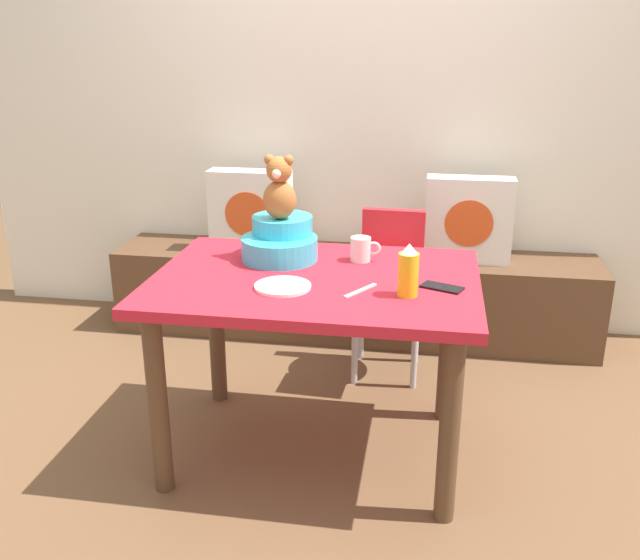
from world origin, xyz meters
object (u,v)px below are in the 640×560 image
book_stack (375,249)px  teddy_bear (279,189)px  ketchup_bottle (408,271)px  dinner_plate_near (283,286)px  cell_phone (442,287)px  coffee_mug (361,249)px  pillow_floral_left (251,211)px  highchair (389,271)px  dining_table (316,305)px  infant_seat_teal (280,241)px  pillow_floral_right (468,220)px

book_stack → teddy_bear: 1.15m
ketchup_bottle → dinner_plate_near: (-0.43, 0.00, -0.08)m
cell_phone → coffee_mug: bearing=72.1°
pillow_floral_left → highchair: (0.78, -0.42, -0.16)m
teddy_bear → dining_table: bearing=-48.3°
ketchup_bottle → dinner_plate_near: size_ratio=0.92×
cell_phone → highchair: bearing=38.6°
ketchup_bottle → cell_phone: 0.17m
highchair → infant_seat_teal: size_ratio=2.39×
pillow_floral_left → infant_seat_teal: same height
pillow_floral_left → ketchup_bottle: (0.90, -1.30, 0.15)m
coffee_mug → dinner_plate_near: coffee_mug is taller
dining_table → highchair: highchair is taller
ketchup_bottle → pillow_floral_right: bearing=79.0°
book_stack → teddy_bear: (-0.29, -0.98, 0.52)m
cell_phone → teddy_bear: bearing=90.8°
dinner_plate_near → pillow_floral_right: bearing=62.1°
teddy_bear → coffee_mug: 0.39m
ketchup_bottle → cell_phone: bearing=37.8°
pillow_floral_right → ketchup_bottle: ketchup_bottle is taller
book_stack → teddy_bear: bearing=-106.6°
teddy_bear → pillow_floral_right: bearing=51.3°
dinner_plate_near → ketchup_bottle: bearing=-0.3°
infant_seat_teal → teddy_bear: (-0.00, -0.00, 0.21)m
infant_seat_teal → teddy_bear: 0.21m
cell_phone → dinner_plate_near: bearing=121.4°
infant_seat_teal → highchair: bearing=53.8°
dining_table → book_stack: bearing=84.2°
dining_table → coffee_mug: coffee_mug is taller
cell_phone → pillow_floral_right: bearing=15.9°
infant_seat_teal → ketchup_bottle: ketchup_bottle is taller
ketchup_bottle → dinner_plate_near: bearing=179.7°
cell_phone → book_stack: bearing=37.7°
book_stack → ketchup_bottle: size_ratio=1.08×
dining_table → dinner_plate_near: 0.21m
pillow_floral_right → dining_table: (-0.60, -1.16, -0.05)m
pillow_floral_left → cell_phone: 1.58m
highchair → dinner_plate_near: size_ratio=3.95×
dinner_plate_near → cell_phone: 0.56m
teddy_bear → coffee_mug: teddy_bear is taller
teddy_bear → dinner_plate_near: bearing=-76.3°
teddy_bear → book_stack: bearing=73.4°
infant_seat_teal → book_stack: bearing=73.4°
book_stack → infant_seat_teal: size_ratio=0.61×
dinner_plate_near → highchair: bearing=70.2°
book_stack → dining_table: 1.19m
dining_table → teddy_bear: size_ratio=4.77×
book_stack → dinner_plate_near: 1.36m
highchair → teddy_bear: size_ratio=3.16×
pillow_floral_left → coffee_mug: 1.18m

